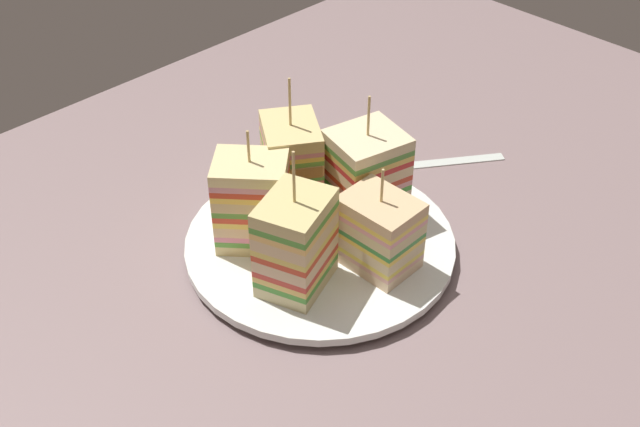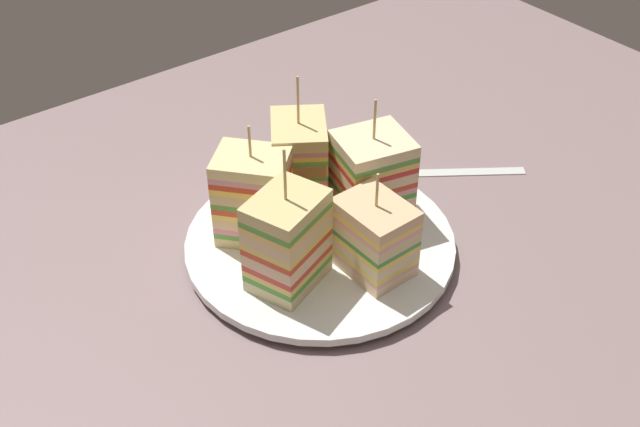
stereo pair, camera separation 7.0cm
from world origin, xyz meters
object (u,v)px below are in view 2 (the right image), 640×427
object	(u,v)px
sandwich_wedge_4	(374,180)
chip_pile	(314,232)
sandwich_wedge_2	(287,241)
spoon	(415,171)
sandwich_wedge_0	(299,164)
sandwich_wedge_3	(374,237)
sandwich_wedge_1	(254,197)
plate	(320,244)

from	to	relation	value
sandwich_wedge_4	chip_pile	size ratio (longest dim) A/B	1.80
sandwich_wedge_4	sandwich_wedge_2	bearing A→B (deg)	24.32
sandwich_wedge_2	spoon	distance (cm)	22.15
sandwich_wedge_0	sandwich_wedge_3	bearing A→B (deg)	31.31
sandwich_wedge_0	sandwich_wedge_4	world-z (taller)	sandwich_wedge_0
sandwich_wedge_1	spoon	xyz separation A→B (cm)	(-19.45, 0.53, -5.34)
plate	sandwich_wedge_1	world-z (taller)	sandwich_wedge_1
sandwich_wedge_1	spoon	world-z (taller)	sandwich_wedge_1
plate	chip_pile	xyz separation A→B (cm)	(0.49, -0.22, 1.55)
plate	sandwich_wedge_4	size ratio (longest dim) A/B	1.97
spoon	sandwich_wedge_4	bearing A→B (deg)	58.57
sandwich_wedge_4	spoon	distance (cm)	11.46
sandwich_wedge_2	sandwich_wedge_3	world-z (taller)	sandwich_wedge_2
plate	chip_pile	size ratio (longest dim) A/B	3.56
sandwich_wedge_3	chip_pile	distance (cm)	6.72
plate	sandwich_wedge_3	bearing A→B (deg)	103.50
plate	sandwich_wedge_3	xyz separation A→B (cm)	(-1.38, 5.76, 3.97)
sandwich_wedge_0	sandwich_wedge_3	world-z (taller)	sandwich_wedge_0
sandwich_wedge_0	sandwich_wedge_4	distance (cm)	7.30
sandwich_wedge_2	sandwich_wedge_0	bearing A→B (deg)	28.52
plate	sandwich_wedge_2	size ratio (longest dim) A/B	1.83
plate	sandwich_wedge_3	distance (cm)	7.13
sandwich_wedge_2	sandwich_wedge_4	world-z (taller)	sandwich_wedge_2
sandwich_wedge_4	spoon	world-z (taller)	sandwich_wedge_4
plate	sandwich_wedge_1	xyz separation A→B (cm)	(4.22, -4.17, 4.86)
sandwich_wedge_1	chip_pile	bearing A→B (deg)	1.57
sandwich_wedge_1	sandwich_wedge_3	size ratio (longest dim) A/B	1.16
sandwich_wedge_0	chip_pile	size ratio (longest dim) A/B	1.96
sandwich_wedge_0	sandwich_wedge_2	world-z (taller)	sandwich_wedge_0
sandwich_wedge_4	sandwich_wedge_3	bearing A→B (deg)	63.17
sandwich_wedge_4	sandwich_wedge_1	bearing A→B (deg)	-10.85
sandwich_wedge_2	sandwich_wedge_4	distance (cm)	11.46
sandwich_wedge_2	sandwich_wedge_4	bearing A→B (deg)	-9.46
sandwich_wedge_0	sandwich_wedge_1	distance (cm)	6.25
sandwich_wedge_2	chip_pile	bearing A→B (deg)	9.70
chip_pile	sandwich_wedge_1	bearing A→B (deg)	-46.57
sandwich_wedge_3	sandwich_wedge_4	xyz separation A→B (cm)	(-4.53, -5.33, 0.86)
sandwich_wedge_2	spoon	bearing A→B (deg)	-3.44
sandwich_wedge_3	sandwich_wedge_0	bearing A→B (deg)	-3.64
plate	spoon	size ratio (longest dim) A/B	1.78
sandwich_wedge_1	chip_pile	size ratio (longest dim) A/B	1.69
sandwich_wedge_0	chip_pile	bearing A→B (deg)	10.29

